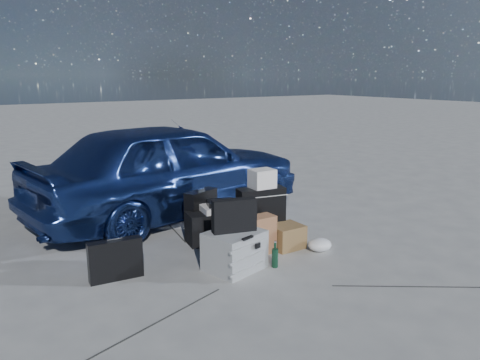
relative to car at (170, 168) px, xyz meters
name	(u,v)px	position (x,y,z in m)	size (l,w,h in m)	color
ground	(263,265)	(0.02, -2.10, -0.65)	(60.00, 60.00, 0.00)	#ABABA6
car	(170,168)	(0.00, 0.00, 0.00)	(1.54, 3.84, 1.31)	#284492
pelican_case	(235,250)	(-0.27, -2.02, -0.46)	(0.53, 0.43, 0.39)	#A6A9AB
laptop_bag	(234,216)	(-0.26, -2.00, -0.11)	(0.44, 0.11, 0.33)	black
briefcase	(116,260)	(-1.33, -1.60, -0.46)	(0.50, 0.11, 0.39)	black
suitcase_left	(201,213)	(-0.07, -0.97, -0.38)	(0.43, 0.15, 0.56)	black
suitcase_right	(261,216)	(0.38, -1.56, -0.33)	(0.54, 0.19, 0.65)	black
white_carton	(262,179)	(0.40, -1.55, 0.10)	(0.26, 0.21, 0.21)	white
duffel_bag	(218,226)	(0.01, -1.24, -0.47)	(0.72, 0.31, 0.36)	black
flat_box_white	(218,208)	(0.02, -1.24, -0.26)	(0.39, 0.29, 0.07)	white
flat_box_black	(220,203)	(0.03, -1.25, -0.20)	(0.30, 0.21, 0.06)	black
kraft_bag	(260,235)	(0.19, -1.82, -0.45)	(0.31, 0.19, 0.42)	#A76C48
cardboard_box	(286,236)	(0.53, -1.84, -0.52)	(0.35, 0.30, 0.26)	olive
plastic_bag	(320,245)	(0.77, -2.13, -0.58)	(0.26, 0.22, 0.14)	white
green_bottle	(275,255)	(0.09, -2.20, -0.52)	(0.07, 0.07, 0.26)	black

